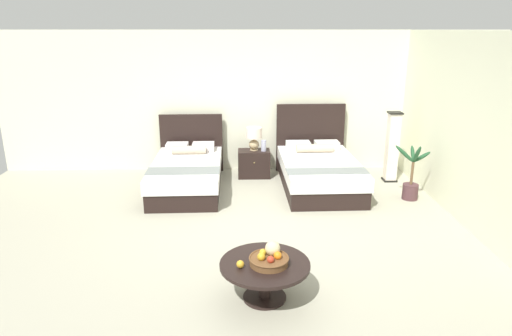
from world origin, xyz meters
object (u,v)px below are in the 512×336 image
nightstand (254,163)px  potted_palm (411,182)px  loose_apple (240,264)px  bed_near_window (187,173)px  bed_near_corner (318,170)px  table_lamp (254,136)px  coffee_table (265,271)px  vase (264,146)px  floor_lamp_corner (392,147)px  fruit_bowl (270,258)px

nightstand → potted_palm: size_ratio=0.62×
loose_apple → bed_near_window: bearing=104.8°
bed_near_corner → table_lamp: 1.35m
coffee_table → vase: bearing=87.5°
bed_near_corner → vase: bed_near_corner is taller
nightstand → table_lamp: bearing=90.0°
coffee_table → floor_lamp_corner: 4.44m
nightstand → potted_palm: (2.50, -1.25, 0.03)m
nightstand → floor_lamp_corner: size_ratio=0.47×
bed_near_corner → loose_apple: bed_near_corner is taller
vase → potted_palm: size_ratio=0.21×
coffee_table → table_lamp: bearing=90.1°
vase → floor_lamp_corner: 2.30m
fruit_bowl → loose_apple: fruit_bowl is taller
bed_near_corner → fruit_bowl: 3.59m
coffee_table → fruit_bowl: 0.17m
table_lamp → vase: (0.18, -0.06, -0.16)m
table_lamp → fruit_bowl: (0.05, -4.04, -0.29)m
table_lamp → loose_apple: table_lamp is taller
bed_near_window → vase: bearing=22.9°
bed_near_window → loose_apple: bearing=-75.2°
bed_near_window → nightstand: 1.31m
bed_near_window → fruit_bowl: bed_near_window is taller
loose_apple → vase: bearing=84.1°
coffee_table → potted_palm: potted_palm is taller
nightstand → floor_lamp_corner: floor_lamp_corner is taller
bed_near_corner → floor_lamp_corner: bearing=11.9°
bed_near_corner → loose_apple: bearing=-111.1°
bed_near_window → floor_lamp_corner: size_ratio=1.72×
vase → coffee_table: size_ratio=0.22×
fruit_bowl → potted_palm: 3.70m
bed_near_corner → potted_palm: size_ratio=2.27×
vase → nightstand: bearing=167.2°
bed_near_corner → nightstand: (-1.11, 0.60, -0.04)m
nightstand → vase: size_ratio=2.91×
bed_near_window → floor_lamp_corner: bearing=4.6°
bed_near_window → floor_lamp_corner: 3.65m
bed_near_corner → vase: size_ratio=10.72×
nightstand → table_lamp: 0.52m
bed_near_corner → table_lamp: size_ratio=5.06×
floor_lamp_corner → loose_apple: bearing=-125.5°
bed_near_window → vase: (1.34, 0.57, 0.32)m
table_lamp → vase: bearing=-18.8°
bed_near_window → vase: 1.49m
fruit_bowl → loose_apple: (-0.29, -0.07, -0.03)m
table_lamp → vase: 0.25m
vase → potted_palm: potted_palm is taller
loose_apple → nightstand: bearing=86.6°
coffee_table → floor_lamp_corner: size_ratio=0.73×
bed_near_window → floor_lamp_corner: (3.62, 0.29, 0.35)m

